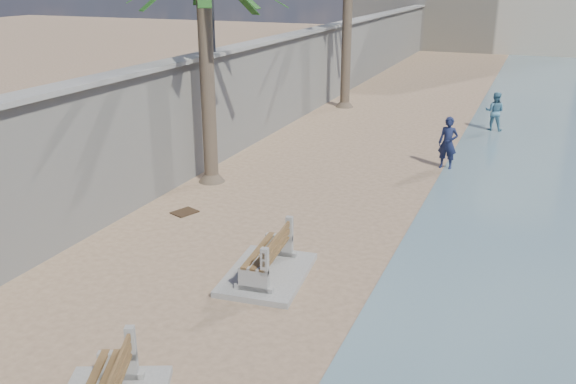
# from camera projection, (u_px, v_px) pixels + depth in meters

# --- Properties ---
(seawall) EXTENTS (0.45, 70.00, 3.50)m
(seawall) POSITION_uv_depth(u_px,v_px,m) (302.00, 75.00, 26.79)
(seawall) COLOR gray
(seawall) RESTS_ON ground_plane
(wall_cap) EXTENTS (0.80, 70.00, 0.12)m
(wall_cap) POSITION_uv_depth(u_px,v_px,m) (303.00, 33.00, 26.18)
(wall_cap) COLOR gray
(wall_cap) RESTS_ON seawall
(bench_far) EXTENTS (1.78, 2.43, 0.95)m
(bench_far) POSITION_uv_depth(u_px,v_px,m) (267.00, 259.00, 12.47)
(bench_far) COLOR gray
(bench_far) RESTS_ON ground_plane
(person_a) EXTENTS (0.76, 0.57, 1.93)m
(person_a) POSITION_uv_depth(u_px,v_px,m) (448.00, 139.00, 19.37)
(person_a) COLOR #151B3A
(person_a) RESTS_ON ground_plane
(person_b) EXTENTS (0.85, 0.68, 1.71)m
(person_b) POSITION_uv_depth(u_px,v_px,m) (495.00, 109.00, 24.20)
(person_b) COLOR teal
(person_b) RESTS_ON ground_plane
(debris_c) EXTENTS (0.68, 0.75, 0.03)m
(debris_c) POSITION_uv_depth(u_px,v_px,m) (185.00, 212.00, 16.01)
(debris_c) COLOR #382616
(debris_c) RESTS_ON ground_plane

